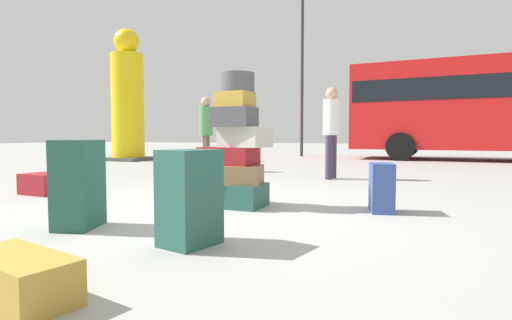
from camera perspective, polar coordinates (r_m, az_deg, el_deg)
ground_plane at (r=4.21m, az=-5.87°, el=-7.20°), size 80.00×80.00×0.00m
suitcase_tower at (r=4.37m, az=-3.02°, el=0.98°), size 0.78×0.57×1.47m
suitcase_teal_right_side at (r=3.67m, az=-24.20°, el=-3.18°), size 0.41×0.49×0.75m
suitcase_teal_upright_blue at (r=2.86m, az=-9.52°, el=-5.35°), size 0.40×0.46×0.68m
suitcase_tan_behind_tower at (r=2.25m, az=-31.07°, el=-14.29°), size 0.71×0.44×0.22m
suitcase_maroon_foreground_far at (r=6.04m, az=-28.24°, el=-3.04°), size 0.58×0.44×0.28m
suitcase_navy_foreground_near at (r=4.25m, az=17.64°, el=-3.82°), size 0.28×0.37×0.50m
person_bearded_onlooker at (r=8.87m, az=-7.21°, el=4.72°), size 0.30×0.30×1.65m
person_tourist_with_camera at (r=7.31m, az=10.79°, el=5.02°), size 0.30×0.34×1.66m
yellow_dummy_statue at (r=13.52m, az=-17.99°, el=7.91°), size 1.43×1.43×4.20m
parked_bus at (r=14.73m, az=32.62°, el=7.01°), size 9.54×3.24×3.15m
lamp_post at (r=15.92m, az=6.68°, el=16.81°), size 0.36×0.36×6.98m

